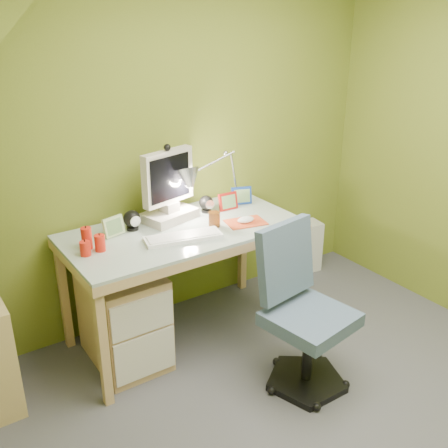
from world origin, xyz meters
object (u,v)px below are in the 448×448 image
monitor (168,184)px  desk_lamp (227,166)px  desk (185,284)px  task_chair (310,318)px  radiator (296,248)px

monitor → desk_lamp: bearing=-14.2°
desk → monitor: monitor is taller
desk → monitor: (0.00, 0.18, 0.64)m
task_chair → radiator: size_ratio=2.14×
desk → desk_lamp: 0.84m
monitor → radiator: size_ratio=1.16×
monitor → desk_lamp: 0.45m
radiator → desk: bearing=-158.1°
monitor → desk_lamp: size_ratio=0.85×
task_chair → radiator: 1.45m
desk → monitor: bearing=89.6°
monitor → task_chair: 1.21m
task_chair → desk: bearing=103.3°
task_chair → desk_lamp: bearing=74.6°
task_chair → radiator: (0.88, 1.12, -0.24)m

